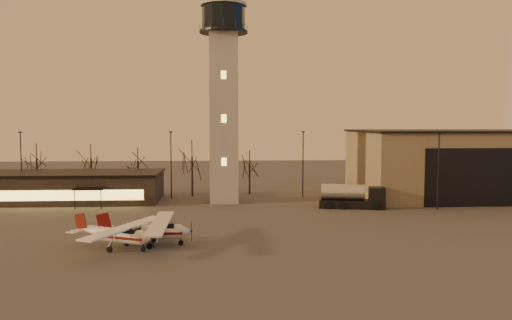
# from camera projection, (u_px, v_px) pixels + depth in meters

# --- Properties ---
(ground) EXTENTS (220.00, 220.00, 0.00)m
(ground) POSITION_uv_depth(u_px,v_px,m) (222.00, 258.00, 41.97)
(ground) COLOR #403D3B
(ground) RESTS_ON ground
(control_tower) EXTENTS (6.80, 6.80, 32.60)m
(control_tower) POSITION_uv_depth(u_px,v_px,m) (224.00, 88.00, 70.62)
(control_tower) COLOR #A19D99
(control_tower) RESTS_ON ground
(hangar) EXTENTS (30.60, 20.60, 10.30)m
(hangar) POSITION_uv_depth(u_px,v_px,m) (456.00, 163.00, 77.49)
(hangar) COLOR #7E6952
(hangar) RESTS_ON ground
(terminal) EXTENTS (25.40, 12.20, 4.30)m
(terminal) POSITION_uv_depth(u_px,v_px,m) (73.00, 187.00, 72.37)
(terminal) COLOR black
(terminal) RESTS_ON ground
(light_poles) EXTENTS (58.50, 12.25, 10.14)m
(light_poles) POSITION_uv_depth(u_px,v_px,m) (228.00, 164.00, 72.46)
(light_poles) COLOR black
(light_poles) RESTS_ON ground
(tree_row) EXTENTS (37.20, 9.20, 8.80)m
(tree_row) POSITION_uv_depth(u_px,v_px,m) (139.00, 157.00, 79.72)
(tree_row) COLOR black
(tree_row) RESTS_ON ground
(cessna_front) EXTENTS (8.94, 10.74, 3.07)m
(cessna_front) POSITION_uv_depth(u_px,v_px,m) (122.00, 238.00, 44.82)
(cessna_front) COLOR white
(cessna_front) RESTS_ON ground
(cessna_rear) EXTENTS (9.10, 11.51, 3.18)m
(cessna_rear) POSITION_uv_depth(u_px,v_px,m) (156.00, 234.00, 46.29)
(cessna_rear) COLOR silver
(cessna_rear) RESTS_ON ground
(fuel_truck) EXTENTS (8.96, 4.19, 3.21)m
(fuel_truck) POSITION_uv_depth(u_px,v_px,m) (352.00, 199.00, 66.76)
(fuel_truck) COLOR black
(fuel_truck) RESTS_ON ground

